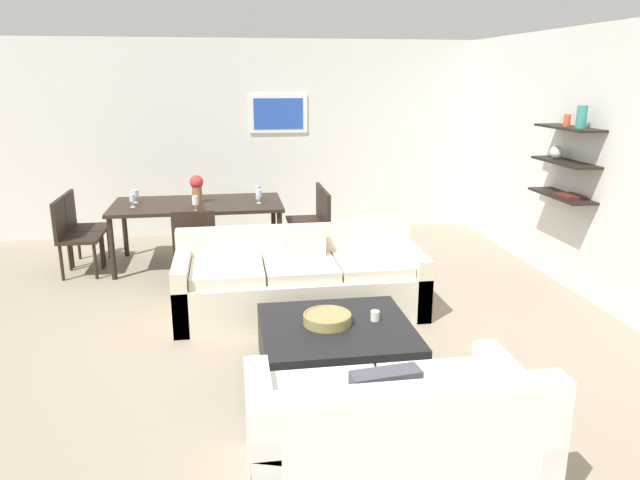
{
  "coord_description": "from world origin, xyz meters",
  "views": [
    {
      "loc": [
        -0.59,
        -5.01,
        2.22
      ],
      "look_at": [
        0.24,
        0.2,
        0.75
      ],
      "focal_mm": 33.39,
      "sensor_mm": 36.0,
      "label": 1
    }
  ],
  "objects_px": {
    "candle_jar": "(375,316)",
    "dining_chair_left_near": "(71,233)",
    "decorative_bowl": "(327,318)",
    "dining_chair_left_far": "(81,223)",
    "sofa_beige": "(300,283)",
    "dining_chair_foot": "(195,244)",
    "wine_glass_left_far": "(135,194)",
    "centerpiece_vase": "(197,187)",
    "coffee_table": "(336,348)",
    "wine_glass_foot": "(195,201)",
    "wine_glass_right_far": "(258,189)",
    "wine_glass_right_near": "(259,194)",
    "dining_chair_right_far": "(311,215)",
    "loveseat_white": "(392,436)",
    "wine_glass_left_near": "(132,198)",
    "dining_table": "(198,208)",
    "dining_chair_right_near": "(317,223)"
  },
  "relations": [
    {
      "from": "wine_glass_left_near",
      "to": "wine_glass_right_near",
      "type": "distance_m",
      "value": 1.45
    },
    {
      "from": "wine_glass_right_far",
      "to": "centerpiece_vase",
      "type": "height_order",
      "value": "centerpiece_vase"
    },
    {
      "from": "loveseat_white",
      "to": "wine_glass_right_far",
      "type": "xyz_separation_m",
      "value": [
        -0.48,
        4.42,
        0.58
      ]
    },
    {
      "from": "dining_chair_foot",
      "to": "dining_chair_right_far",
      "type": "relative_size",
      "value": 1.0
    },
    {
      "from": "dining_chair_left_near",
      "to": "wine_glass_right_near",
      "type": "xyz_separation_m",
      "value": [
        2.12,
        0.1,
        0.36
      ]
    },
    {
      "from": "wine_glass_left_far",
      "to": "dining_chair_left_near",
      "type": "bearing_deg",
      "value": -152.14
    },
    {
      "from": "sofa_beige",
      "to": "dining_chair_foot",
      "type": "relative_size",
      "value": 2.64
    },
    {
      "from": "dining_chair_foot",
      "to": "wine_glass_right_far",
      "type": "relative_size",
      "value": 5.37
    },
    {
      "from": "decorative_bowl",
      "to": "dining_chair_left_far",
      "type": "xyz_separation_m",
      "value": [
        -2.47,
        3.14,
        0.08
      ]
    },
    {
      "from": "wine_glass_left_near",
      "to": "sofa_beige",
      "type": "bearing_deg",
      "value": -42.56
    },
    {
      "from": "wine_glass_left_near",
      "to": "centerpiece_vase",
      "type": "bearing_deg",
      "value": 10.67
    },
    {
      "from": "coffee_table",
      "to": "dining_table",
      "type": "bearing_deg",
      "value": 111.09
    },
    {
      "from": "coffee_table",
      "to": "dining_chair_left_far",
      "type": "height_order",
      "value": "dining_chair_left_far"
    },
    {
      "from": "loveseat_white",
      "to": "dining_table",
      "type": "height_order",
      "value": "loveseat_white"
    },
    {
      "from": "candle_jar",
      "to": "wine_glass_right_far",
      "type": "distance_m",
      "value": 3.15
    },
    {
      "from": "dining_chair_right_near",
      "to": "wine_glass_left_near",
      "type": "height_order",
      "value": "wine_glass_left_near"
    },
    {
      "from": "sofa_beige",
      "to": "wine_glass_right_near",
      "type": "height_order",
      "value": "wine_glass_right_near"
    },
    {
      "from": "wine_glass_left_near",
      "to": "decorative_bowl",
      "type": "bearing_deg",
      "value": -57.19
    },
    {
      "from": "loveseat_white",
      "to": "decorative_bowl",
      "type": "distance_m",
      "value": 1.39
    },
    {
      "from": "dining_chair_left_near",
      "to": "centerpiece_vase",
      "type": "height_order",
      "value": "centerpiece_vase"
    },
    {
      "from": "wine_glass_foot",
      "to": "wine_glass_right_far",
      "type": "relative_size",
      "value": 1.06
    },
    {
      "from": "loveseat_white",
      "to": "dining_table",
      "type": "distance_m",
      "value": 4.48
    },
    {
      "from": "candle_jar",
      "to": "dining_chair_left_far",
      "type": "height_order",
      "value": "dining_chair_left_far"
    },
    {
      "from": "dining_chair_foot",
      "to": "wine_glass_left_near",
      "type": "xyz_separation_m",
      "value": [
        -0.72,
        0.79,
        0.35
      ]
    },
    {
      "from": "dining_chair_left_far",
      "to": "wine_glass_foot",
      "type": "height_order",
      "value": "wine_glass_foot"
    },
    {
      "from": "wine_glass_left_far",
      "to": "dining_chair_foot",
      "type": "bearing_deg",
      "value": -55.4
    },
    {
      "from": "dining_chair_left_far",
      "to": "wine_glass_right_near",
      "type": "distance_m",
      "value": 2.18
    },
    {
      "from": "dining_chair_foot",
      "to": "coffee_table",
      "type": "bearing_deg",
      "value": -60.72
    },
    {
      "from": "coffee_table",
      "to": "wine_glass_right_far",
      "type": "distance_m",
      "value": 3.18
    },
    {
      "from": "candle_jar",
      "to": "dining_chair_left_near",
      "type": "height_order",
      "value": "dining_chair_left_near"
    },
    {
      "from": "wine_glass_left_near",
      "to": "wine_glass_foot",
      "type": "distance_m",
      "value": 0.79
    },
    {
      "from": "sofa_beige",
      "to": "decorative_bowl",
      "type": "height_order",
      "value": "sofa_beige"
    },
    {
      "from": "sofa_beige",
      "to": "wine_glass_right_far",
      "type": "height_order",
      "value": "wine_glass_right_far"
    },
    {
      "from": "candle_jar",
      "to": "dining_table",
      "type": "height_order",
      "value": "dining_table"
    },
    {
      "from": "dining_chair_left_far",
      "to": "coffee_table",
      "type": "bearing_deg",
      "value": -51.4
    },
    {
      "from": "sofa_beige",
      "to": "wine_glass_right_far",
      "type": "bearing_deg",
      "value": 98.83
    },
    {
      "from": "dining_chair_right_near",
      "to": "centerpiece_vase",
      "type": "bearing_deg",
      "value": 170.23
    },
    {
      "from": "decorative_bowl",
      "to": "loveseat_white",
      "type": "bearing_deg",
      "value": -84.66
    },
    {
      "from": "coffee_table",
      "to": "dining_chair_left_far",
      "type": "distance_m",
      "value": 4.08
    },
    {
      "from": "coffee_table",
      "to": "dining_chair_right_far",
      "type": "xyz_separation_m",
      "value": [
        0.26,
        3.18,
        0.31
      ]
    },
    {
      "from": "wine_glass_left_far",
      "to": "wine_glass_foot",
      "type": "bearing_deg",
      "value": -38.79
    },
    {
      "from": "dining_chair_left_near",
      "to": "dining_chair_right_far",
      "type": "bearing_deg",
      "value": 9.37
    },
    {
      "from": "candle_jar",
      "to": "wine_glass_foot",
      "type": "bearing_deg",
      "value": 120.55
    },
    {
      "from": "wine_glass_right_near",
      "to": "dining_table",
      "type": "bearing_deg",
      "value": 170.02
    },
    {
      "from": "dining_table",
      "to": "wine_glass_foot",
      "type": "distance_m",
      "value": 0.49
    },
    {
      "from": "centerpiece_vase",
      "to": "loveseat_white",
      "type": "bearing_deg",
      "value": -74.42
    },
    {
      "from": "decorative_bowl",
      "to": "dining_chair_left_far",
      "type": "bearing_deg",
      "value": 128.2
    },
    {
      "from": "dining_table",
      "to": "sofa_beige",
      "type": "bearing_deg",
      "value": -59.56
    },
    {
      "from": "coffee_table",
      "to": "dining_chair_right_near",
      "type": "bearing_deg",
      "value": 84.46
    },
    {
      "from": "wine_glass_foot",
      "to": "wine_glass_right_near",
      "type": "relative_size",
      "value": 1.05
    }
  ]
}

